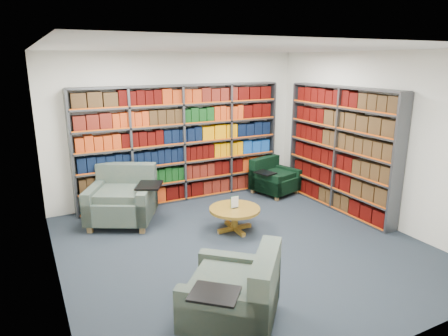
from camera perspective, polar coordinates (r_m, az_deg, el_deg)
name	(u,v)px	position (r m, az deg, el deg)	size (l,w,h in m)	color
room_shell	(244,154)	(5.52, 2.85, 2.05)	(5.02, 5.02, 2.82)	black
bookshelf_back	(182,144)	(7.66, -5.98, 3.40)	(4.00, 0.28, 2.20)	#47494F
bookshelf_right	(340,150)	(7.45, 16.26, 2.53)	(0.28, 2.50, 2.20)	#47494F
chair_teal_left	(124,199)	(6.97, -14.15, -4.38)	(1.38, 1.38, 0.92)	#042433
chair_green_right	(272,179)	(8.26, 6.90, -1.58)	(1.01, 0.96, 0.70)	black
chair_teal_front	(239,296)	(4.27, 2.18, -17.80)	(1.28, 1.28, 0.82)	#042433
coffee_table	(235,213)	(6.39, 1.54, -6.38)	(0.81, 0.81, 0.57)	#9A6B20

